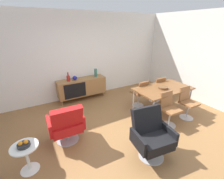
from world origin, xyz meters
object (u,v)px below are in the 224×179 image
Objects in this scene: vase_cobalt at (75,78)px; fruit_bowl at (24,144)px; lounge_chair_red at (66,124)px; side_table_round at (27,155)px; dining_table at (163,89)px; dining_chair_front_left at (169,108)px; wooden_bowl_on_table at (163,88)px; dining_chair_back_left at (140,92)px; vase_sculptural_dark at (68,78)px; dining_chair_back_right at (157,88)px; dining_chair_front_right at (187,102)px; armchair_black_shell at (151,134)px; sideboard at (82,87)px; vase_ceramic_small at (96,73)px.

vase_cobalt reaches higher than fruit_bowl.
lounge_chair_red is 4.73× the size of fruit_bowl.
fruit_bowl reaches higher than side_table_round.
dining_table is at bearing 5.24° from fruit_bowl.
dining_table is 1.87× the size of dining_chair_front_left.
dining_chair_back_left is at bearing 116.76° from wooden_bowl_on_table.
fruit_bowl is at bearing -174.76° from dining_table.
dining_chair_back_right is at bearing -29.66° from vase_sculptural_dark.
dining_chair_front_right is at bearing -57.86° from dining_table.
fruit_bowl is at bearing 159.60° from armchair_black_shell.
vase_cobalt is (-0.21, 0.00, 0.35)m from sideboard.
dining_table is at bearing -121.83° from dining_chair_back_right.
dining_table is at bearing 28.65° from wooden_bowl_on_table.
vase_cobalt is 0.56× the size of vase_ceramic_small.
dining_table is 3.55m from side_table_round.
vase_ceramic_small is 0.29× the size of armchair_black_shell.
dining_chair_back_left is at bearing 15.55° from side_table_round.
dining_table is at bearing 5.25° from side_table_round.
fruit_bowl is (-1.59, -2.29, -0.23)m from vase_cobalt.
dining_chair_front_right is at bearing 0.00° from dining_chair_front_left.
vase_sculptural_dark is 1.10× the size of wooden_bowl_on_table.
dining_chair_front_left is at bearing -121.85° from dining_chair_back_right.
vase_ceramic_small reaches higher than side_table_round.
dining_chair_front_right is (0.70, 0.00, 0.00)m from dining_chair_front_left.
wooden_bowl_on_table is 1.78m from armchair_black_shell.
vase_sculptural_dark is 2.87m from dining_chair_back_right.
vase_ceramic_small reaches higher than armchair_black_shell.
dining_chair_back_left is 3.29m from side_table_round.
dining_chair_back_left reaches higher than wooden_bowl_on_table.
vase_sculptural_dark is at bearing 179.74° from sideboard.
fruit_bowl is at bearing 176.50° from dining_chair_front_right.
dining_chair_back_right is 3.96m from fruit_bowl.
sideboard is 2.62m from wooden_bowl_on_table.
dining_table is (1.92, -1.97, -0.09)m from vase_cobalt.
lounge_chair_red is at bearing -107.46° from vase_sculptural_dark.
fruit_bowl is (-3.47, -0.29, -0.21)m from wooden_bowl_on_table.
vase_sculptural_dark is 2.69m from fruit_bowl.
dining_table is 1.69× the size of armchair_black_shell.
vase_cobalt is at bearing 67.20° from lounge_chair_red.
fruit_bowl is at bearing -124.82° from vase_cobalt.
lounge_chair_red reaches higher than side_table_round.
lounge_chair_red is at bearing -112.80° from vase_cobalt.
wooden_bowl_on_table is 0.50× the size of side_table_round.
dining_table is 1.82m from armchair_black_shell.
side_table_round is (-3.52, -0.32, -0.38)m from dining_table.
sideboard is 1.69× the size of lounge_chair_red.
dining_chair_back_left is (0.83, -1.41, -0.39)m from vase_ceramic_small.
vase_sculptural_dark is at bearing 58.76° from side_table_round.
sideboard is 2.87m from dining_chair_front_left.
wooden_bowl_on_table is at bearing 60.83° from dining_chair_front_left.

